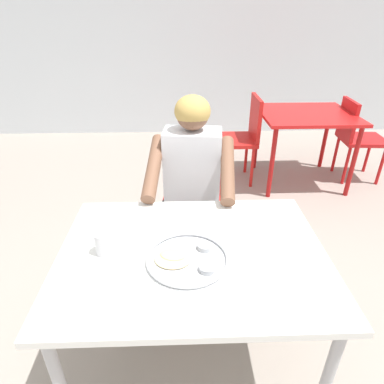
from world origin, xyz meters
TOP-DOWN VIEW (x-y plane):
  - ground_plane at (0.00, 0.00)m, footprint 12.00×12.00m
  - back_wall at (0.00, 3.78)m, footprint 12.00×0.12m
  - table_foreground at (0.05, 0.02)m, footprint 1.12×0.84m
  - thali_tray at (0.03, -0.04)m, footprint 0.34×0.34m
  - drinking_cup at (-0.32, 0.02)m, footprint 0.07×0.07m
  - chair_foreground at (0.08, 0.89)m, footprint 0.47×0.45m
  - diner_foreground at (0.07, 0.67)m, footprint 0.53×0.58m
  - table_background_red at (1.24, 2.07)m, footprint 0.90×0.81m
  - chair_red_left at (0.65, 2.12)m, footprint 0.39×0.43m
  - chair_red_right at (1.81, 2.12)m, footprint 0.46×0.42m

SIDE VIEW (x-z plane):
  - ground_plane at x=0.00m, z-range -0.05..0.00m
  - chair_foreground at x=0.08m, z-range 0.08..0.88m
  - chair_red_right at x=1.81m, z-range 0.07..0.91m
  - chair_red_left at x=0.65m, z-range 0.08..0.96m
  - table_background_red at x=1.24m, z-range 0.28..1.01m
  - table_foreground at x=0.05m, z-range 0.29..1.01m
  - diner_foreground at x=0.07m, z-range 0.12..1.32m
  - thali_tray at x=0.03m, z-range 0.72..0.75m
  - drinking_cup at x=-0.32m, z-range 0.72..0.83m
  - back_wall at x=0.00m, z-range 0.00..3.40m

